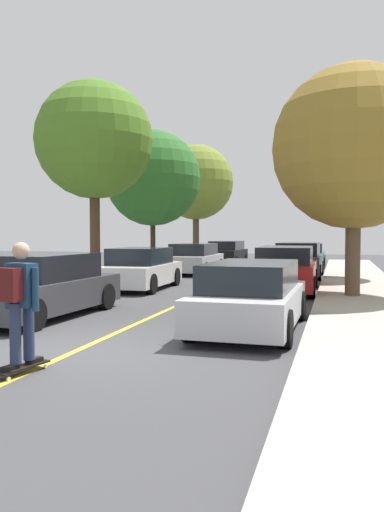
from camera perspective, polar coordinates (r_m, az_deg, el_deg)
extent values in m
plane|color=#424244|center=(8.72, -12.38, -10.07)|extent=(80.00, 80.00, 0.00)
cube|color=gold|center=(12.33, -3.53, -6.29)|extent=(0.12, 39.20, 0.01)
cube|color=#38383D|center=(12.17, -16.37, -4.09)|extent=(2.00, 4.48, 0.66)
cube|color=black|center=(12.22, -16.06, -1.14)|extent=(1.71, 2.54, 0.58)
cylinder|color=black|center=(10.48, -17.10, -6.21)|extent=(0.24, 0.65, 0.64)
cylinder|color=black|center=(13.04, -9.48, -4.43)|extent=(0.24, 0.65, 0.64)
cylinder|color=black|center=(13.91, -15.81, -4.06)|extent=(0.24, 0.65, 0.64)
cube|color=white|center=(17.63, -5.72, -1.97)|extent=(1.96, 4.21, 0.66)
cube|color=black|center=(17.61, -5.71, 0.01)|extent=(1.69, 2.49, 0.55)
cylinder|color=black|center=(16.07, -4.50, -3.09)|extent=(0.24, 0.65, 0.64)
cylinder|color=black|center=(16.68, -10.06, -2.91)|extent=(0.24, 0.65, 0.64)
cylinder|color=black|center=(18.69, -1.85, -2.29)|extent=(0.24, 0.65, 0.64)
cylinder|color=black|center=(19.22, -6.75, -2.18)|extent=(0.24, 0.65, 0.64)
cube|color=#B7B7BC|center=(24.12, 0.25, -0.71)|extent=(1.91, 4.44, 0.70)
cube|color=black|center=(24.05, 0.22, 0.75)|extent=(1.67, 2.77, 0.53)
cylinder|color=black|center=(22.46, 1.41, -1.48)|extent=(0.23, 0.64, 0.64)
cylinder|color=black|center=(22.94, -2.83, -1.40)|extent=(0.23, 0.64, 0.64)
cylinder|color=black|center=(25.40, 3.04, -1.02)|extent=(0.23, 0.64, 0.64)
cylinder|color=black|center=(25.83, -0.75, -0.95)|extent=(0.23, 0.64, 0.64)
cube|color=black|center=(31.10, 3.80, 0.04)|extent=(1.87, 4.39, 0.72)
cube|color=black|center=(31.23, 3.86, 1.18)|extent=(1.64, 2.88, 0.52)
cylinder|color=black|center=(29.48, 4.81, -0.53)|extent=(0.22, 0.64, 0.64)
cylinder|color=black|center=(29.86, 1.57, -0.48)|extent=(0.22, 0.64, 0.64)
cylinder|color=black|center=(32.40, 5.85, -0.26)|extent=(0.22, 0.64, 0.64)
cylinder|color=black|center=(32.76, 2.89, -0.22)|extent=(0.22, 0.64, 0.64)
cube|color=#B7B7BC|center=(10.20, 6.53, -5.38)|extent=(1.81, 4.24, 0.62)
cube|color=black|center=(10.13, 6.54, -2.16)|extent=(1.58, 2.84, 0.52)
cylinder|color=black|center=(11.75, 3.78, -5.16)|extent=(0.23, 0.64, 0.64)
cylinder|color=black|center=(11.50, 11.78, -5.38)|extent=(0.23, 0.64, 0.64)
cylinder|color=black|center=(9.06, -0.19, -7.47)|extent=(0.23, 0.64, 0.64)
cylinder|color=black|center=(8.74, 10.23, -7.88)|extent=(0.23, 0.64, 0.64)
cube|color=maroon|center=(17.03, 10.28, -2.00)|extent=(1.94, 4.58, 0.76)
cube|color=black|center=(17.05, 10.31, 0.16)|extent=(1.69, 3.05, 0.52)
cylinder|color=black|center=(18.70, 7.99, -2.31)|extent=(0.23, 0.64, 0.64)
cylinder|color=black|center=(18.58, 13.30, -2.39)|extent=(0.23, 0.64, 0.64)
cylinder|color=black|center=(15.59, 6.66, -3.27)|extent=(0.23, 0.64, 0.64)
cylinder|color=black|center=(15.45, 13.03, -3.37)|extent=(0.23, 0.64, 0.64)
cube|color=#38383D|center=(22.80, 11.68, -0.87)|extent=(1.94, 4.08, 0.75)
cube|color=black|center=(22.72, 11.68, 0.76)|extent=(1.70, 2.76, 0.55)
cylinder|color=black|center=(24.23, 9.84, -1.22)|extent=(0.23, 0.64, 0.64)
cylinder|color=black|center=(24.09, 14.04, -1.28)|extent=(0.23, 0.64, 0.64)
cylinder|color=black|center=(21.59, 9.03, -1.67)|extent=(0.23, 0.64, 0.64)
cylinder|color=black|center=(21.44, 13.74, -1.74)|extent=(0.23, 0.64, 0.64)
cube|color=#196066|center=(29.38, 12.60, -0.21)|extent=(1.84, 4.02, 0.67)
cube|color=black|center=(29.24, 12.60, 0.90)|extent=(1.61, 2.41, 0.48)
cylinder|color=black|center=(30.74, 11.14, -0.44)|extent=(0.23, 0.64, 0.64)
cylinder|color=black|center=(30.66, 14.27, -0.48)|extent=(0.23, 0.64, 0.64)
cylinder|color=black|center=(28.14, 10.76, -0.71)|extent=(0.23, 0.64, 0.64)
cylinder|color=black|center=(28.06, 14.18, -0.75)|extent=(0.23, 0.64, 0.64)
cylinder|color=#4C3823|center=(19.05, -10.64, 2.81)|extent=(0.36, 0.36, 3.72)
sphere|color=#4C7A23|center=(19.34, -10.72, 12.45)|extent=(4.22, 4.22, 4.22)
cylinder|color=#3D2D1E|center=(24.65, -4.33, 2.01)|extent=(0.24, 0.24, 3.06)
sphere|color=#2D6B28|center=(24.78, -4.35, 8.55)|extent=(4.51, 4.51, 4.51)
cylinder|color=brown|center=(32.02, 0.43, 2.43)|extent=(0.39, 0.39, 3.38)
sphere|color=olive|center=(32.17, 0.44, 8.13)|extent=(4.62, 4.62, 4.62)
cylinder|color=brown|center=(15.20, 17.32, 1.58)|extent=(0.41, 0.41, 3.06)
sphere|color=olive|center=(15.38, 17.45, 11.36)|extent=(4.56, 4.56, 4.56)
cylinder|color=#3D2D1E|center=(21.27, 16.88, 1.85)|extent=(0.26, 0.26, 3.08)
sphere|color=olive|center=(21.42, 16.97, 9.03)|extent=(4.01, 4.01, 4.01)
cube|color=black|center=(7.48, -18.16, -11.53)|extent=(0.38, 0.87, 0.02)
cylinder|color=beige|center=(7.79, -16.86, -11.42)|extent=(0.04, 0.06, 0.06)
cylinder|color=beige|center=(7.67, -15.81, -11.64)|extent=(0.04, 0.06, 0.06)
cylinder|color=beige|center=(7.20, -19.56, -12.63)|extent=(0.04, 0.06, 0.06)
cube|color=#99999E|center=(7.72, -16.34, -11.24)|extent=(0.11, 0.06, 0.02)
cube|color=#99999E|center=(7.26, -20.09, -12.19)|extent=(0.11, 0.06, 0.02)
cube|color=black|center=(7.62, -16.97, -10.92)|extent=(0.15, 0.27, 0.06)
cube|color=black|center=(7.32, -19.40, -11.52)|extent=(0.15, 0.27, 0.06)
cylinder|color=#283351|center=(7.46, -17.55, -7.82)|extent=(0.18, 0.18, 0.80)
cylinder|color=#283351|center=(7.30, -18.89, -8.08)|extent=(0.18, 0.18, 0.80)
cube|color=navy|center=(7.29, -18.28, -3.04)|extent=(0.43, 0.29, 0.58)
sphere|color=tan|center=(7.26, -18.33, 0.55)|extent=(0.23, 0.23, 0.23)
cylinder|color=navy|center=(7.47, -19.60, -3.30)|extent=(0.11, 0.11, 0.58)
cylinder|color=navy|center=(7.13, -16.88, -3.54)|extent=(0.11, 0.11, 0.58)
cube|color=#4C1414|center=(7.15, -19.42, -3.00)|extent=(0.33, 0.23, 0.44)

